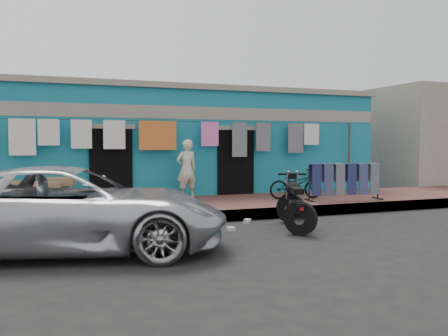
{
  "coord_description": "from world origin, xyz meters",
  "views": [
    {
      "loc": [
        -3.83,
        -8.05,
        1.71
      ],
      "look_at": [
        0.0,
        2.0,
        1.15
      ],
      "focal_mm": 38.0,
      "sensor_mm": 36.0,
      "label": 1
    }
  ],
  "objects_px": {
    "bicycle": "(296,181)",
    "jeans_rack": "(344,181)",
    "charpoy": "(42,193)",
    "car": "(72,208)",
    "seated_person": "(187,169)",
    "motorcycle": "(295,202)"
  },
  "relations": [
    {
      "from": "bicycle",
      "to": "jeans_rack",
      "type": "relative_size",
      "value": 0.7
    },
    {
      "from": "charpoy",
      "to": "jeans_rack",
      "type": "relative_size",
      "value": 0.99
    },
    {
      "from": "bicycle",
      "to": "jeans_rack",
      "type": "distance_m",
      "value": 1.23
    },
    {
      "from": "car",
      "to": "jeans_rack",
      "type": "distance_m",
      "value": 7.27
    },
    {
      "from": "car",
      "to": "seated_person",
      "type": "distance_m",
      "value": 5.29
    },
    {
      "from": "bicycle",
      "to": "jeans_rack",
      "type": "xyz_separation_m",
      "value": [
        1.02,
        -0.7,
        0.02
      ]
    },
    {
      "from": "charpoy",
      "to": "jeans_rack",
      "type": "xyz_separation_m",
      "value": [
        7.28,
        -1.51,
        0.17
      ]
    },
    {
      "from": "bicycle",
      "to": "jeans_rack",
      "type": "bearing_deg",
      "value": -117.7
    },
    {
      "from": "motorcycle",
      "to": "jeans_rack",
      "type": "relative_size",
      "value": 0.86
    },
    {
      "from": "seated_person",
      "to": "bicycle",
      "type": "xyz_separation_m",
      "value": [
        2.69,
        -1.05,
        -0.31
      ]
    },
    {
      "from": "motorcycle",
      "to": "charpoy",
      "type": "height_order",
      "value": "motorcycle"
    },
    {
      "from": "car",
      "to": "jeans_rack",
      "type": "xyz_separation_m",
      "value": [
        6.83,
        2.51,
        0.04
      ]
    },
    {
      "from": "seated_person",
      "to": "jeans_rack",
      "type": "relative_size",
      "value": 0.75
    },
    {
      "from": "motorcycle",
      "to": "charpoy",
      "type": "bearing_deg",
      "value": 164.95
    },
    {
      "from": "bicycle",
      "to": "charpoy",
      "type": "xyz_separation_m",
      "value": [
        -6.26,
        0.81,
        -0.16
      ]
    },
    {
      "from": "seated_person",
      "to": "motorcycle",
      "type": "height_order",
      "value": "seated_person"
    },
    {
      "from": "car",
      "to": "bicycle",
      "type": "bearing_deg",
      "value": -46.83
    },
    {
      "from": "jeans_rack",
      "to": "car",
      "type": "bearing_deg",
      "value": -159.82
    },
    {
      "from": "car",
      "to": "bicycle",
      "type": "distance_m",
      "value": 6.64
    },
    {
      "from": "bicycle",
      "to": "motorcycle",
      "type": "xyz_separation_m",
      "value": [
        -1.53,
        -2.67,
        -0.18
      ]
    },
    {
      "from": "motorcycle",
      "to": "jeans_rack",
      "type": "height_order",
      "value": "jeans_rack"
    },
    {
      "from": "seated_person",
      "to": "bicycle",
      "type": "distance_m",
      "value": 2.91
    }
  ]
}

